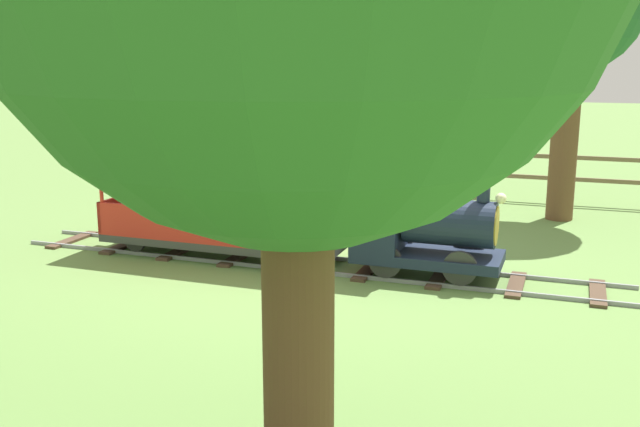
{
  "coord_description": "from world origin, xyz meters",
  "views": [
    {
      "loc": [
        6.6,
        2.42,
        2.08
      ],
      "look_at": [
        0.0,
        0.06,
        0.55
      ],
      "focal_mm": 40.25,
      "sensor_mm": 36.0,
      "label": 1
    }
  ],
  "objects_px": {
    "passenger_car": "(222,218)",
    "oak_tree_near": "(574,9)",
    "locomotive": "(418,228)",
    "conductor_person": "(395,164)"
  },
  "relations": [
    {
      "from": "locomotive",
      "to": "conductor_person",
      "type": "height_order",
      "value": "conductor_person"
    },
    {
      "from": "locomotive",
      "to": "oak_tree_near",
      "type": "bearing_deg",
      "value": 158.67
    },
    {
      "from": "locomotive",
      "to": "oak_tree_near",
      "type": "xyz_separation_m",
      "value": [
        -3.12,
        1.22,
        2.18
      ]
    },
    {
      "from": "locomotive",
      "to": "conductor_person",
      "type": "distance_m",
      "value": 1.08
    },
    {
      "from": "locomotive",
      "to": "conductor_person",
      "type": "xyz_separation_m",
      "value": [
        -0.86,
        -0.45,
        0.47
      ]
    },
    {
      "from": "passenger_car",
      "to": "oak_tree_near",
      "type": "relative_size",
      "value": 0.75
    },
    {
      "from": "locomotive",
      "to": "passenger_car",
      "type": "distance_m",
      "value": 2.1
    },
    {
      "from": "passenger_car",
      "to": "oak_tree_near",
      "type": "height_order",
      "value": "oak_tree_near"
    },
    {
      "from": "conductor_person",
      "to": "oak_tree_near",
      "type": "bearing_deg",
      "value": 143.63
    },
    {
      "from": "oak_tree_near",
      "to": "locomotive",
      "type": "bearing_deg",
      "value": -21.33
    }
  ]
}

